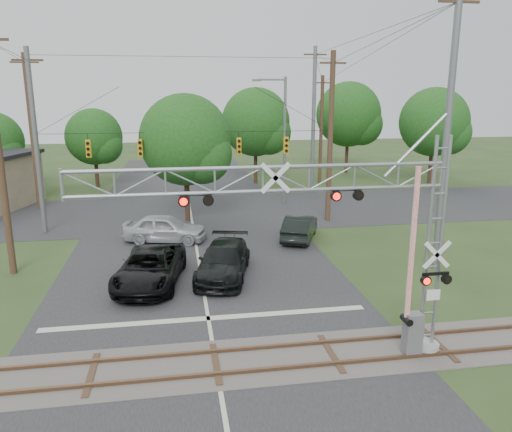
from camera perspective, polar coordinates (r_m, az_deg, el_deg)
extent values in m
plane|color=#2A3C1C|center=(15.72, -3.93, -20.26)|extent=(160.00, 160.00, 0.00)
cube|color=#242426|center=(24.62, -6.24, -7.12)|extent=(14.00, 90.00, 0.02)
cube|color=#242426|center=(38.01, -7.49, 0.43)|extent=(90.00, 12.00, 0.02)
cube|color=#534D48|center=(17.39, -4.60, -16.52)|extent=(90.00, 3.20, 0.05)
cube|color=brown|center=(16.74, -4.38, -17.56)|extent=(90.00, 0.12, 0.14)
cube|color=brown|center=(17.98, -4.82, -15.18)|extent=(90.00, 0.12, 0.14)
cylinder|color=gray|center=(19.01, 18.76, -13.98)|extent=(0.94, 0.94, 0.31)
cube|color=silver|center=(17.88, 19.61, -8.50)|extent=(0.47, 0.03, 0.37)
cube|color=slate|center=(18.29, 17.45, -12.82)|extent=(0.57, 0.47, 1.57)
cube|color=red|center=(17.02, 17.44, -3.29)|extent=(0.15, 0.09, 5.23)
cylinder|color=slate|center=(34.14, -23.83, 7.61)|extent=(0.32, 0.32, 11.50)
cylinder|color=#3F2B1D|center=(34.76, 8.49, 8.73)|extent=(0.36, 0.36, 11.50)
cylinder|color=black|center=(33.07, -7.57, 9.47)|extent=(19.00, 0.03, 0.03)
cube|color=orange|center=(33.55, -18.60, 7.31)|extent=(0.30, 0.30, 1.10)
cube|color=orange|center=(33.20, -13.09, 7.61)|extent=(0.30, 0.30, 1.10)
cube|color=orange|center=(33.15, -7.52, 7.84)|extent=(0.30, 0.30, 1.10)
cube|color=orange|center=(33.42, -1.98, 8.00)|extent=(0.30, 0.30, 1.10)
cube|color=orange|center=(33.98, 3.43, 8.08)|extent=(0.30, 0.30, 1.10)
imported|color=black|center=(24.06, -12.03, -5.80)|extent=(3.67, 6.28, 1.64)
imported|color=black|center=(24.55, -3.74, -5.13)|extent=(3.55, 5.98, 1.62)
imported|color=#AAACB2|center=(30.64, -10.38, -1.38)|extent=(5.25, 3.03, 1.68)
imported|color=black|center=(30.81, 5.02, -1.26)|extent=(3.34, 4.94, 1.54)
cylinder|color=slate|center=(39.62, 3.28, 8.39)|extent=(0.22, 0.22, 9.98)
cylinder|color=slate|center=(39.21, 1.74, 15.32)|extent=(2.22, 0.13, 0.13)
cube|color=slate|center=(39.01, 0.09, 15.25)|extent=(0.67, 0.28, 0.17)
cylinder|color=#3F2B1D|center=(41.67, -24.23, 8.63)|extent=(0.34, 0.34, 11.66)
cube|color=#3F2B1D|center=(41.62, -24.96, 15.65)|extent=(2.00, 0.12, 0.12)
cylinder|color=slate|center=(44.69, 6.58, 10.66)|extent=(0.34, 0.34, 12.64)
cube|color=#3F2B1D|center=(44.73, 6.79, 17.86)|extent=(2.00, 0.12, 0.12)
cylinder|color=slate|center=(25.99, 20.96, 8.49)|extent=(0.34, 0.34, 13.52)
cube|color=#3F2B1D|center=(26.21, 22.19, 21.76)|extent=(2.00, 0.12, 0.12)
cylinder|color=#3F2B1D|center=(49.71, 7.45, 9.67)|extent=(0.34, 0.34, 10.40)
cube|color=#3F2B1D|center=(49.58, 7.62, 14.86)|extent=(2.00, 0.12, 0.12)
cylinder|color=#362118|center=(49.93, -17.76, 5.09)|extent=(0.36, 0.36, 3.40)
sphere|color=#184614|center=(49.58, -18.03, 8.61)|extent=(5.25, 5.25, 5.25)
cylinder|color=#362118|center=(35.16, -7.89, 2.66)|extent=(0.36, 0.36, 4.03)
sphere|color=#184614|center=(34.64, -8.10, 8.62)|extent=(6.23, 6.23, 6.23)
cylinder|color=#362118|center=(49.49, -0.05, 6.20)|extent=(0.36, 0.36, 4.27)
sphere|color=#184614|center=(49.12, -0.05, 10.69)|extent=(6.61, 6.61, 6.61)
cylinder|color=#362118|center=(57.19, 10.34, 7.18)|extent=(0.36, 0.36, 4.59)
sphere|color=#184614|center=(56.86, 10.52, 11.35)|extent=(7.09, 7.09, 7.09)
cylinder|color=#362118|center=(52.34, 19.32, 5.84)|extent=(0.36, 0.36, 4.28)
sphere|color=#184614|center=(51.99, 19.67, 10.09)|extent=(6.62, 6.62, 6.62)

